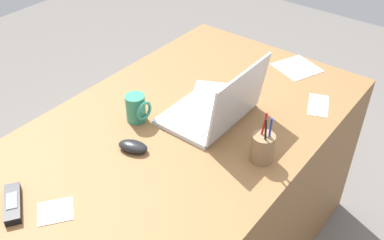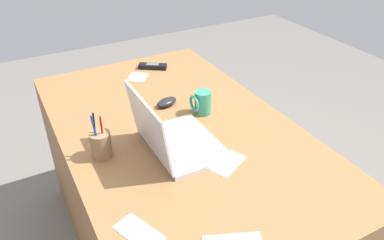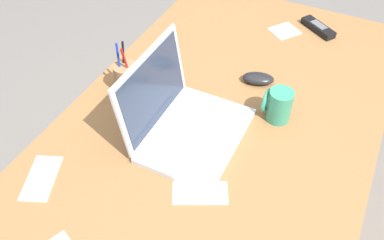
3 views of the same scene
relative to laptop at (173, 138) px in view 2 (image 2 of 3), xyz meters
name	(u,v)px [view 2 (image 2 of 3)]	position (x,y,z in m)	size (l,w,h in m)	color
desk	(179,196)	(0.12, -0.08, -0.42)	(1.50, 0.90, 0.75)	olive
laptop	(173,138)	(0.00, 0.00, 0.00)	(0.33, 0.28, 0.25)	silver
computer_mouse	(167,102)	(0.31, -0.12, -0.03)	(0.06, 0.10, 0.03)	black
coffee_mug_white	(202,103)	(0.18, -0.22, 0.00)	(0.07, 0.08, 0.10)	#338C6B
cordless_phone	(153,66)	(0.71, -0.22, -0.04)	(0.12, 0.15, 0.03)	black
pen_holder	(101,144)	(0.09, 0.25, 0.00)	(0.08, 0.08, 0.18)	olive
paper_note_left	(139,233)	(-0.31, 0.26, -0.05)	(0.15, 0.07, 0.00)	white
paper_note_right	(229,163)	(-0.17, -0.14, -0.05)	(0.07, 0.14, 0.00)	white
paper_note_front	(138,77)	(0.64, -0.11, -0.05)	(0.10, 0.09, 0.00)	white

